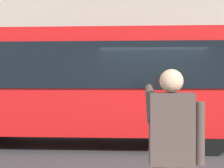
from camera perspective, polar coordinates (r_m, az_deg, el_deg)
The scene contains 3 objects.
ground_plane at distance 8.07m, azimuth 7.17°, elevation -11.77°, with size 60.00×60.00×0.00m, color #38383A.
red_bus at distance 8.70m, azimuth -4.41°, elevation 0.31°, with size 9.05×2.54×3.08m.
pedestrian_photographer at distance 3.05m, azimuth 10.60°, elevation -10.78°, with size 0.53×0.52×1.70m.
Camera 1 is at (0.54, 7.86, 1.75)m, focal length 51.15 mm.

